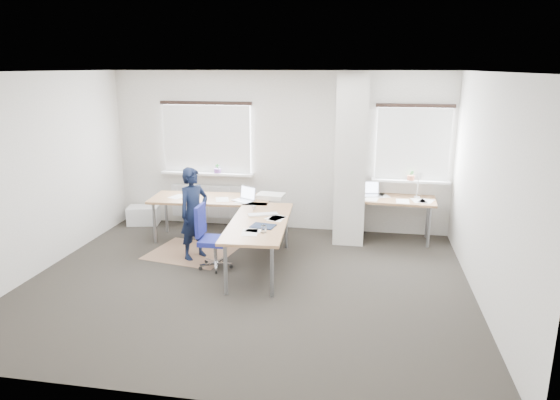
% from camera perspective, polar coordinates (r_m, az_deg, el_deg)
% --- Properties ---
extents(ground, '(6.00, 6.00, 0.00)m').
position_cam_1_polar(ground, '(6.93, -3.86, -9.38)').
color(ground, black).
rests_on(ground, ground).
extents(room_shell, '(6.04, 5.04, 2.82)m').
position_cam_1_polar(room_shell, '(6.81, -1.71, 5.60)').
color(room_shell, beige).
rests_on(room_shell, ground).
extents(floor_mat, '(1.42, 1.27, 0.01)m').
position_cam_1_polar(floor_mat, '(8.09, -10.09, -5.93)').
color(floor_mat, '#8C674C').
rests_on(floor_mat, ground).
extents(white_crate, '(0.63, 0.50, 0.33)m').
position_cam_1_polar(white_crate, '(9.70, -15.32, -1.67)').
color(white_crate, white).
rests_on(white_crate, ground).
extents(desk_main, '(2.56, 2.62, 0.96)m').
position_cam_1_polar(desk_main, '(7.79, -4.97, -1.21)').
color(desk_main, '#9A7142').
rests_on(desk_main, ground).
extents(desk_side, '(1.44, 0.78, 1.22)m').
position_cam_1_polar(desk_side, '(8.57, 12.76, -0.07)').
color(desk_side, '#9A7142').
rests_on(desk_side, ground).
extents(task_chair, '(0.51, 0.50, 0.95)m').
position_cam_1_polar(task_chair, '(7.37, -7.68, -5.75)').
color(task_chair, navy).
rests_on(task_chair, ground).
extents(person, '(0.56, 0.62, 1.42)m').
position_cam_1_polar(person, '(7.66, -9.81, -1.53)').
color(person, black).
rests_on(person, ground).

